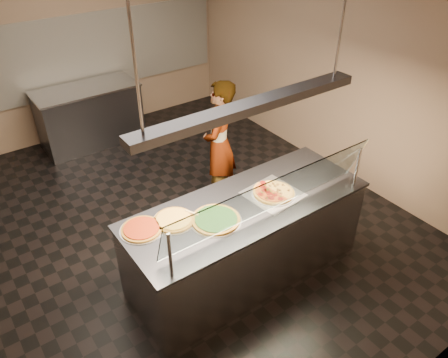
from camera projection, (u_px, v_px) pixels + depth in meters
ground at (178, 221)px, 5.49m from camera, size 5.00×6.00×0.02m
wall_back at (72, 42)px, 6.67m from camera, size 5.00×0.02×3.00m
wall_front at (419, 286)px, 2.61m from camera, size 5.00×0.02×3.00m
wall_right at (333, 64)px, 5.85m from camera, size 0.02×6.00×3.00m
tile_band at (75, 56)px, 6.76m from camera, size 4.90×0.02×1.20m
serving_counter at (246, 239)px, 4.49m from camera, size 2.48×0.94×0.93m
sneeze_guard at (272, 195)px, 3.84m from camera, size 2.24×0.18×0.54m
perforated_tray at (273, 194)px, 4.35m from camera, size 0.54×0.54×0.01m
half_pizza_pepperoni at (266, 195)px, 4.29m from camera, size 0.25×0.43×0.05m
half_pizza_sausage at (280, 188)px, 4.39m from camera, size 0.25×0.43×0.04m
pizza_spinach at (216, 219)px, 4.00m from camera, size 0.48×0.48×0.03m
pizza_cheese at (174, 219)px, 4.00m from camera, size 0.40×0.40×0.03m
pizza_tomato at (142, 229)px, 3.89m from camera, size 0.40×0.40×0.03m
pizza_spatula at (198, 212)px, 4.07m from camera, size 0.25×0.21×0.02m
prep_table at (90, 116)px, 6.90m from camera, size 1.57×0.74×0.93m
worker at (219, 144)px, 5.40m from camera, size 0.71×0.70×1.65m
heat_lamp_housing at (251, 106)px, 3.66m from camera, size 2.30×0.18×0.08m
lamp_rod_left at (135, 67)px, 2.88m from camera, size 0.02×0.02×1.01m
lamp_rod_right at (342, 22)px, 3.84m from camera, size 0.02×0.02×1.01m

